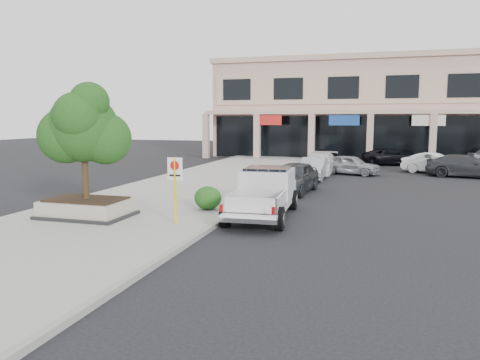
# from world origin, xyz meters

# --- Properties ---
(ground) EXTENTS (120.00, 120.00, 0.00)m
(ground) POSITION_xyz_m (0.00, 0.00, 0.00)
(ground) COLOR black
(ground) RESTS_ON ground
(sidewalk) EXTENTS (8.00, 52.00, 0.15)m
(sidewalk) POSITION_xyz_m (-5.50, 6.00, 0.07)
(sidewalk) COLOR gray
(sidewalk) RESTS_ON ground
(curb) EXTENTS (0.20, 52.00, 0.15)m
(curb) POSITION_xyz_m (-1.55, 6.00, 0.07)
(curb) COLOR gray
(curb) RESTS_ON ground
(strip_mall) EXTENTS (40.55, 12.43, 9.50)m
(strip_mall) POSITION_xyz_m (8.00, 33.93, 4.75)
(strip_mall) COLOR tan
(strip_mall) RESTS_ON ground
(planter) EXTENTS (3.20, 2.20, 0.68)m
(planter) POSITION_xyz_m (-6.47, 0.06, 0.48)
(planter) COLOR black
(planter) RESTS_ON sidewalk
(planter_tree) EXTENTS (2.90, 2.55, 4.00)m
(planter_tree) POSITION_xyz_m (-6.33, 0.21, 3.41)
(planter_tree) COLOR black
(planter_tree) RESTS_ON planter
(no_parking_sign) EXTENTS (0.55, 0.09, 2.30)m
(no_parking_sign) POSITION_xyz_m (-2.82, -0.06, 1.63)
(no_parking_sign) COLOR yellow
(no_parking_sign) RESTS_ON sidewalk
(hedge) EXTENTS (1.10, 0.99, 0.93)m
(hedge) POSITION_xyz_m (-2.64, 2.60, 0.62)
(hedge) COLOR #1A4714
(hedge) RESTS_ON sidewalk
(pickup_truck) EXTENTS (2.49, 5.95, 1.84)m
(pickup_truck) POSITION_xyz_m (-0.35, 2.45, 0.92)
(pickup_truck) COLOR silver
(pickup_truck) RESTS_ON ground
(curb_car_a) EXTENTS (2.32, 4.76, 1.56)m
(curb_car_a) POSITION_xyz_m (-0.31, 8.80, 0.78)
(curb_car_a) COLOR #2A2C2E
(curb_car_a) RESTS_ON ground
(curb_car_b) EXTENTS (1.46, 4.10, 1.35)m
(curb_car_b) POSITION_xyz_m (-0.03, 14.16, 0.67)
(curb_car_b) COLOR #ACAEB4
(curb_car_b) RESTS_ON ground
(curb_car_c) EXTENTS (2.32, 5.10, 1.45)m
(curb_car_c) POSITION_xyz_m (-0.04, 17.16, 0.72)
(curb_car_c) COLOR silver
(curb_car_c) RESTS_ON ground
(curb_car_d) EXTENTS (2.66, 4.96, 1.32)m
(curb_car_d) POSITION_xyz_m (-0.31, 22.17, 0.66)
(curb_car_d) COLOR black
(curb_car_d) RESTS_ON ground
(lot_car_a) EXTENTS (4.21, 2.70, 1.34)m
(lot_car_a) POSITION_xyz_m (2.00, 17.46, 0.67)
(lot_car_a) COLOR #95979C
(lot_car_a) RESTS_ON ground
(lot_car_b) EXTENTS (4.46, 2.61, 1.39)m
(lot_car_b) POSITION_xyz_m (7.49, 19.89, 0.70)
(lot_car_b) COLOR white
(lot_car_b) RESTS_ON ground
(lot_car_c) EXTENTS (5.27, 2.94, 1.44)m
(lot_car_c) POSITION_xyz_m (9.23, 18.11, 0.72)
(lot_car_c) COLOR #2D2E32
(lot_car_c) RESTS_ON ground
(lot_car_d) EXTENTS (5.07, 2.79, 1.34)m
(lot_car_d) POSITION_xyz_m (4.86, 24.92, 0.67)
(lot_car_d) COLOR black
(lot_car_d) RESTS_ON ground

